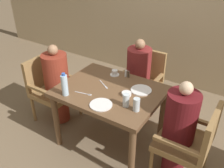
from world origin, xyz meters
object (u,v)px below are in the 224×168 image
chair_far_side (142,79)px  diner_in_right_chair (179,129)px  chair_right_side (191,140)px  plate_main_right (101,105)px  water_bottle (65,85)px  glass_tall_mid (126,100)px  glass_tall_near (136,105)px  diner_in_far_chair (138,78)px  teacup_with_saucer (115,73)px  bowl_small (127,94)px  diner_in_left_chair (57,84)px  chair_left_side (50,86)px  plate_main_left (141,90)px

chair_far_side → diner_in_right_chair: size_ratio=0.79×
chair_right_side → plate_main_right: (-0.88, -0.30, 0.28)m
chair_right_side → diner_in_right_chair: 0.16m
diner_in_right_chair → water_bottle: 1.26m
glass_tall_mid → chair_far_side: bearing=106.8°
glass_tall_near → diner_in_far_chair: bearing=115.8°
water_bottle → teacup_with_saucer: bearing=72.2°
teacup_with_saucer → bowl_small: (0.35, -0.32, -0.01)m
bowl_small → diner_in_right_chair: bearing=-0.2°
plate_main_right → glass_tall_mid: (0.22, 0.13, 0.06)m
plate_main_right → bowl_small: bowl_small is taller
diner_in_far_chair → water_bottle: bearing=-108.4°
teacup_with_saucer → glass_tall_near: (0.56, -0.50, 0.04)m
chair_far_side → water_bottle: (-0.35, -1.18, 0.39)m
diner_in_left_chair → plate_main_right: bearing=-18.1°
diner_in_right_chair → water_bottle: (-1.17, -0.34, 0.31)m
diner_in_left_chair → plate_main_right: diner_in_left_chair is taller
chair_left_side → diner_in_far_chair: 1.20m
chair_far_side → diner_in_right_chair: diner_in_right_chair is taller
glass_tall_near → diner_in_left_chair: bearing=171.7°
chair_far_side → chair_right_side: (0.96, -0.84, 0.00)m
diner_in_far_chair → glass_tall_mid: size_ratio=8.14×
chair_left_side → glass_tall_near: (1.39, -0.18, 0.34)m
diner_in_far_chair → glass_tall_mid: diner_in_far_chair is taller
chair_left_side → plate_main_right: bearing=-15.9°
chair_far_side → chair_right_side: size_ratio=1.00×
diner_in_right_chair → glass_tall_mid: size_ratio=8.07×
plate_main_left → glass_tall_near: bearing=-70.6°
chair_left_side → chair_far_side: same height
chair_far_side → bowl_small: 0.91m
glass_tall_mid → chair_right_side: bearing=14.7°
diner_in_left_chair → glass_tall_near: 1.29m
chair_far_side → plate_main_right: size_ratio=3.81×
diner_in_far_chair → glass_tall_near: diner_in_far_chair is taller
plate_main_right → bowl_small: size_ratio=2.21×
plate_main_right → teacup_with_saucer: bearing=109.8°
chair_far_side → teacup_with_saucer: 0.62m
plate_main_left → teacup_with_saucer: bearing=161.5°
chair_far_side → glass_tall_mid: size_ratio=6.37×
bowl_small → glass_tall_near: 0.29m
plate_main_left → bowl_small: bowl_small is taller
chair_far_side → water_bottle: bearing=-106.4°
diner_in_far_chair → diner_in_left_chair: bearing=-139.6°
chair_left_side → chair_right_side: size_ratio=1.00×
diner_in_far_chair → chair_right_side: bearing=-36.1°
plate_main_left → glass_tall_near: glass_tall_near is taller
diner_in_left_chair → glass_tall_near: (1.25, -0.18, 0.26)m
glass_tall_near → glass_tall_mid: 0.12m
chair_left_side → diner_in_right_chair: diner_in_right_chair is taller
diner_in_left_chair → glass_tall_mid: (1.13, -0.17, 0.26)m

